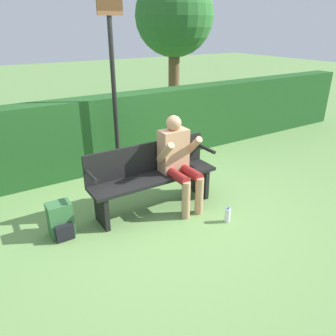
{
  "coord_description": "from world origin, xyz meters",
  "views": [
    {
      "loc": [
        -1.94,
        -3.42,
        2.33
      ],
      "look_at": [
        0.15,
        -0.1,
        0.61
      ],
      "focal_mm": 35.0,
      "sensor_mm": 36.0,
      "label": 1
    }
  ],
  "objects_px": {
    "park_bench": "(152,175)",
    "signpost": "(114,82)",
    "backpack": "(61,220)",
    "tree": "(174,17)",
    "water_bottle": "(228,215)",
    "person_seated": "(178,158)"
  },
  "relations": [
    {
      "from": "water_bottle",
      "to": "park_bench",
      "type": "bearing_deg",
      "value": 125.89
    },
    {
      "from": "person_seated",
      "to": "backpack",
      "type": "bearing_deg",
      "value": 175.6
    },
    {
      "from": "backpack",
      "to": "person_seated",
      "type": "bearing_deg",
      "value": -4.4
    },
    {
      "from": "tree",
      "to": "person_seated",
      "type": "bearing_deg",
      "value": -122.59
    },
    {
      "from": "backpack",
      "to": "tree",
      "type": "bearing_deg",
      "value": 45.76
    },
    {
      "from": "person_seated",
      "to": "water_bottle",
      "type": "distance_m",
      "value": 0.98
    },
    {
      "from": "park_bench",
      "to": "signpost",
      "type": "bearing_deg",
      "value": 87.9
    },
    {
      "from": "water_bottle",
      "to": "tree",
      "type": "relative_size",
      "value": 0.06
    },
    {
      "from": "person_seated",
      "to": "water_bottle",
      "type": "relative_size",
      "value": 5.94
    },
    {
      "from": "park_bench",
      "to": "water_bottle",
      "type": "bearing_deg",
      "value": -54.11
    },
    {
      "from": "backpack",
      "to": "tree",
      "type": "height_order",
      "value": "tree"
    },
    {
      "from": "backpack",
      "to": "water_bottle",
      "type": "height_order",
      "value": "backpack"
    },
    {
      "from": "backpack",
      "to": "water_bottle",
      "type": "relative_size",
      "value": 2.01
    },
    {
      "from": "water_bottle",
      "to": "signpost",
      "type": "distance_m",
      "value": 2.58
    },
    {
      "from": "water_bottle",
      "to": "signpost",
      "type": "bearing_deg",
      "value": 105.47
    },
    {
      "from": "park_bench",
      "to": "signpost",
      "type": "xyz_separation_m",
      "value": [
        0.04,
        1.21,
        1.05
      ]
    },
    {
      "from": "water_bottle",
      "to": "signpost",
      "type": "height_order",
      "value": "signpost"
    },
    {
      "from": "backpack",
      "to": "signpost",
      "type": "bearing_deg",
      "value": 43.21
    },
    {
      "from": "signpost",
      "to": "tree",
      "type": "height_order",
      "value": "tree"
    },
    {
      "from": "park_bench",
      "to": "signpost",
      "type": "height_order",
      "value": "signpost"
    },
    {
      "from": "backpack",
      "to": "signpost",
      "type": "distance_m",
      "value": 2.23
    },
    {
      "from": "tree",
      "to": "backpack",
      "type": "bearing_deg",
      "value": -134.24
    }
  ]
}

